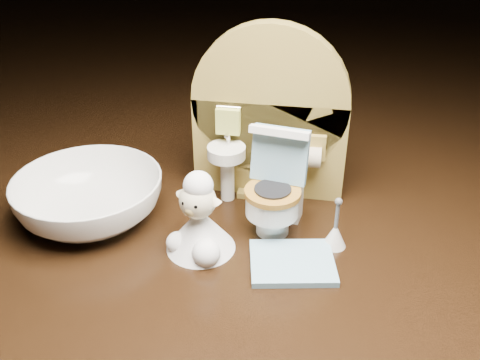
{
  "coord_description": "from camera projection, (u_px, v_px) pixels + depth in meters",
  "views": [
    {
      "loc": [
        0.04,
        -0.34,
        0.25
      ],
      "look_at": [
        -0.01,
        0.0,
        0.05
      ],
      "focal_mm": 40.0,
      "sensor_mm": 36.0,
      "label": 1
    }
  ],
  "objects": [
    {
      "name": "plush_lamb",
      "position": [
        199.0,
        224.0,
        0.4
      ],
      "size": [
        0.05,
        0.05,
        0.07
      ],
      "rotation": [
        0.0,
        0.0,
        -0.27
      ],
      "color": "white",
      "rests_on": "ground"
    },
    {
      "name": "toy_toilet",
      "position": [
        276.0,
        193.0,
        0.42
      ],
      "size": [
        0.05,
        0.06,
        0.09
      ],
      "rotation": [
        0.0,
        0.0,
        -0.16
      ],
      "color": "white",
      "rests_on": "ground"
    },
    {
      "name": "bath_mat",
      "position": [
        292.0,
        262.0,
        0.39
      ],
      "size": [
        0.07,
        0.06,
        0.0
      ],
      "primitive_type": "cube",
      "rotation": [
        0.0,
        0.0,
        0.19
      ],
      "color": "#7EB0CB",
      "rests_on": "ground"
    },
    {
      "name": "toilet_brush",
      "position": [
        335.0,
        234.0,
        0.41
      ],
      "size": [
        0.02,
        0.02,
        0.04
      ],
      "color": "white",
      "rests_on": "ground"
    },
    {
      "name": "ceramic_bowl",
      "position": [
        89.0,
        198.0,
        0.43
      ],
      "size": [
        0.14,
        0.14,
        0.04
      ],
      "primitive_type": "imported",
      "rotation": [
        0.0,
        0.0,
        -0.2
      ],
      "color": "white",
      "rests_on": "ground"
    },
    {
      "name": "backdrop_panel",
      "position": [
        268.0,
        124.0,
        0.45
      ],
      "size": [
        0.13,
        0.05,
        0.15
      ],
      "color": "olive",
      "rests_on": "ground"
    }
  ]
}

